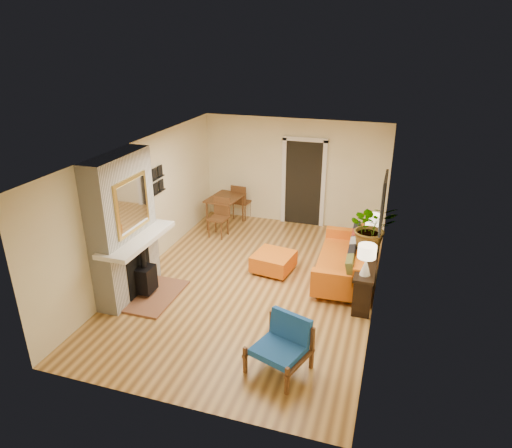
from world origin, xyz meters
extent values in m
plane|color=tan|center=(0.00, 0.00, 0.00)|extent=(6.50, 6.50, 0.00)
plane|color=white|center=(0.00, 0.00, 2.60)|extent=(6.50, 6.50, 0.00)
plane|color=#FAEFC3|center=(0.00, 3.25, 1.30)|extent=(4.50, 0.00, 4.50)
plane|color=#FAEFC3|center=(0.00, -3.25, 1.30)|extent=(4.50, 0.00, 4.50)
plane|color=#FAEFC3|center=(-2.25, 0.00, 1.30)|extent=(0.00, 6.50, 6.50)
plane|color=#FAEFC3|center=(2.25, 0.00, 1.30)|extent=(0.00, 6.50, 6.50)
cube|color=black|center=(0.25, 3.22, 1.05)|extent=(0.88, 0.06, 2.10)
cube|color=white|center=(-0.24, 3.21, 1.05)|extent=(0.10, 0.08, 2.18)
cube|color=white|center=(0.74, 3.21, 1.05)|extent=(0.10, 0.08, 2.18)
cube|color=white|center=(0.25, 3.21, 2.13)|extent=(1.08, 0.08, 0.10)
cube|color=black|center=(2.22, 0.40, 1.75)|extent=(0.04, 0.85, 0.95)
cube|color=slate|center=(2.19, 0.40, 1.75)|extent=(0.01, 0.70, 0.80)
cube|color=black|center=(-2.21, 0.35, 1.42)|extent=(0.06, 0.95, 0.02)
cube|color=black|center=(-2.21, 0.35, 1.72)|extent=(0.06, 0.95, 0.02)
cube|color=white|center=(-2.04, -1.00, 1.86)|extent=(0.42, 1.50, 1.48)
cube|color=white|center=(-2.04, -1.00, 0.56)|extent=(0.42, 1.50, 1.12)
cube|color=white|center=(-1.79, -1.00, 1.12)|extent=(0.60, 1.68, 0.08)
cube|color=black|center=(-1.83, -1.00, 0.45)|extent=(0.03, 0.72, 0.78)
cube|color=brown|center=(-1.53, -1.00, 0.02)|extent=(0.75, 1.30, 0.04)
cube|color=black|center=(-1.71, -1.00, 0.34)|extent=(0.30, 0.36, 0.48)
cylinder|color=black|center=(-1.71, -1.00, 0.78)|extent=(0.10, 0.10, 0.40)
cube|color=gold|center=(-1.82, -1.00, 1.75)|extent=(0.04, 0.95, 0.95)
cube|color=silver|center=(-1.80, -1.00, 1.75)|extent=(0.01, 0.82, 0.82)
cylinder|color=silver|center=(1.26, -0.18, 0.05)|extent=(0.04, 0.04, 0.10)
cylinder|color=silver|center=(1.96, -0.16, 0.05)|extent=(0.04, 0.04, 0.10)
cylinder|color=silver|center=(1.20, 1.70, 0.05)|extent=(0.04, 0.04, 0.10)
cylinder|color=silver|center=(1.91, 1.72, 0.05)|extent=(0.04, 0.04, 0.10)
cube|color=orange|center=(1.58, 0.77, 0.25)|extent=(0.97, 2.15, 0.30)
cube|color=orange|center=(1.93, 0.78, 0.58)|extent=(0.27, 2.13, 0.35)
cube|color=orange|center=(1.61, -0.20, 0.51)|extent=(0.92, 0.21, 0.20)
cube|color=orange|center=(1.55, 1.74, 0.51)|extent=(0.92, 0.21, 0.20)
cube|color=brown|center=(1.82, -0.04, 0.63)|extent=(0.22, 0.41, 0.42)
cube|color=black|center=(1.81, 0.37, 0.63)|extent=(0.22, 0.41, 0.42)
cube|color=gray|center=(1.79, 0.77, 0.63)|extent=(0.22, 0.41, 0.42)
cube|color=maroon|center=(1.78, 1.13, 0.63)|extent=(0.22, 0.41, 0.42)
cube|color=black|center=(1.77, 1.53, 0.63)|extent=(0.22, 0.41, 0.42)
cylinder|color=silver|center=(-0.10, 0.34, 0.03)|extent=(0.04, 0.04, 0.06)
cylinder|color=silver|center=(0.49, 0.25, 0.03)|extent=(0.04, 0.04, 0.06)
cylinder|color=silver|center=(-0.01, 0.94, 0.03)|extent=(0.04, 0.04, 0.06)
cylinder|color=silver|center=(0.58, 0.85, 0.03)|extent=(0.04, 0.04, 0.06)
cube|color=orange|center=(0.24, 0.60, 0.22)|extent=(0.84, 0.84, 0.32)
cube|color=brown|center=(0.77, -2.09, 0.29)|extent=(0.28, 0.70, 0.05)
cube|color=brown|center=(0.67, -2.39, 0.21)|extent=(0.06, 0.06, 0.43)
cube|color=brown|center=(0.88, -1.79, 0.34)|extent=(0.06, 0.06, 0.68)
cube|color=brown|center=(1.43, -2.32, 0.29)|extent=(0.28, 0.70, 0.05)
cube|color=brown|center=(1.33, -2.62, 0.21)|extent=(0.06, 0.06, 0.43)
cube|color=brown|center=(1.53, -2.02, 0.34)|extent=(0.06, 0.06, 0.68)
cube|color=#1B62A7|center=(1.10, -2.20, 0.35)|extent=(0.80, 0.78, 0.10)
cube|color=#1B62A7|center=(1.20, -1.93, 0.58)|extent=(0.66, 0.36, 0.40)
cube|color=brown|center=(-1.53, 2.50, 0.73)|extent=(0.79, 1.05, 0.04)
cylinder|color=brown|center=(-1.84, 2.11, 0.35)|extent=(0.05, 0.05, 0.71)
cylinder|color=brown|center=(-1.30, 2.05, 0.35)|extent=(0.05, 0.05, 0.71)
cylinder|color=brown|center=(-1.75, 2.95, 0.35)|extent=(0.05, 0.05, 0.71)
cylinder|color=brown|center=(-1.21, 2.89, 0.35)|extent=(0.05, 0.05, 0.71)
cube|color=brown|center=(-1.45, 1.85, 0.44)|extent=(0.45, 0.45, 0.04)
cube|color=brown|center=(-1.43, 2.05, 0.69)|extent=(0.41, 0.08, 0.45)
cylinder|color=brown|center=(-1.63, 1.70, 0.22)|extent=(0.03, 0.03, 0.43)
cylinder|color=brown|center=(-1.30, 1.67, 0.22)|extent=(0.03, 0.03, 0.43)
cylinder|color=brown|center=(-1.60, 2.04, 0.22)|extent=(0.03, 0.03, 0.43)
cylinder|color=brown|center=(-1.27, 2.00, 0.22)|extent=(0.03, 0.03, 0.43)
cube|color=brown|center=(-1.31, 3.12, 0.44)|extent=(0.45, 0.45, 0.04)
cube|color=brown|center=(-1.33, 2.92, 0.69)|extent=(0.41, 0.08, 0.45)
cylinder|color=brown|center=(-1.49, 2.97, 0.22)|extent=(0.03, 0.03, 0.43)
cylinder|color=brown|center=(-1.16, 2.93, 0.22)|extent=(0.03, 0.03, 0.43)
cylinder|color=brown|center=(-1.46, 3.30, 0.22)|extent=(0.03, 0.03, 0.43)
cylinder|color=brown|center=(-1.12, 3.26, 0.22)|extent=(0.03, 0.03, 0.43)
cube|color=black|center=(2.07, 0.32, 0.70)|extent=(0.34, 1.85, 0.05)
cube|color=black|center=(2.07, -0.53, 0.34)|extent=(0.30, 0.04, 0.68)
cube|color=black|center=(2.07, 1.17, 0.34)|extent=(0.30, 0.04, 0.68)
cone|color=white|center=(2.07, -0.36, 0.88)|extent=(0.18, 0.18, 0.30)
cylinder|color=white|center=(2.07, -0.36, 1.05)|extent=(0.03, 0.03, 0.06)
cylinder|color=#FFEABF|center=(2.07, -0.36, 1.16)|extent=(0.30, 0.30, 0.22)
cone|color=white|center=(2.07, 1.05, 0.88)|extent=(0.18, 0.18, 0.30)
cylinder|color=white|center=(2.07, 1.05, 1.05)|extent=(0.03, 0.03, 0.06)
cylinder|color=#FFEABF|center=(2.07, 1.05, 1.16)|extent=(0.30, 0.30, 0.22)
imported|color=#1E5919|center=(2.06, 0.62, 1.19)|extent=(1.02, 0.95, 0.92)
camera|label=1|loc=(2.37, -7.23, 4.42)|focal=32.00mm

